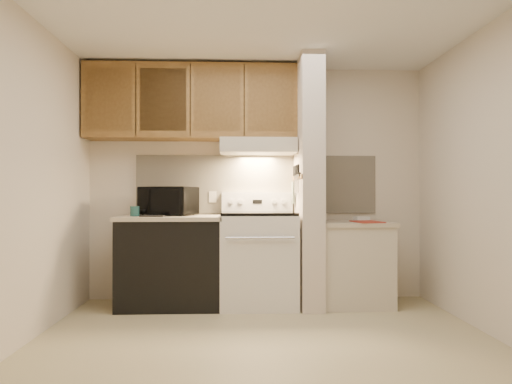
{
  "coord_description": "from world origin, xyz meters",
  "views": [
    {
      "loc": [
        -0.21,
        -3.46,
        1.12
      ],
      "look_at": [
        -0.04,
        0.75,
        1.15
      ],
      "focal_mm": 32.0,
      "sensor_mm": 36.0,
      "label": 1
    }
  ],
  "objects": [
    {
      "name": "upper_cabinets",
      "position": [
        -0.69,
        1.32,
        2.08
      ],
      "size": [
        2.18,
        0.33,
        0.77
      ],
      "primitive_type": "cube",
      "color": "brown",
      "rests_on": "wall_back"
    },
    {
      "name": "spoon_rest",
      "position": [
        -1.03,
        0.97,
        0.92
      ],
      "size": [
        0.24,
        0.1,
        0.02
      ],
      "primitive_type": "cube",
      "rotation": [
        0.0,
        0.0,
        -0.13
      ],
      "color": "black",
      "rests_on": "left_countertop"
    },
    {
      "name": "hood_lip",
      "position": [
        0.0,
        1.07,
        1.58
      ],
      "size": [
        0.78,
        0.04,
        0.06
      ],
      "primitive_type": "cube",
      "color": "beige",
      "rests_on": "range_hood"
    },
    {
      "name": "pillar_trim",
      "position": [
        0.39,
        1.15,
        1.3
      ],
      "size": [
        0.01,
        0.7,
        0.04
      ],
      "primitive_type": "cube",
      "color": "brown",
      "rests_on": "partition_pillar"
    },
    {
      "name": "wall_left",
      "position": [
        -1.8,
        0.0,
        1.25
      ],
      "size": [
        0.02,
        3.0,
        2.5
      ],
      "primitive_type": "cube",
      "color": "beige",
      "rests_on": "floor"
    },
    {
      "name": "teal_jar",
      "position": [
        -1.23,
        1.1,
        0.96
      ],
      "size": [
        0.11,
        0.11,
        0.1
      ],
      "primitive_type": "cylinder",
      "rotation": [
        0.0,
        0.0,
        -0.24
      ],
      "color": "#255954",
      "rests_on": "left_countertop"
    },
    {
      "name": "knife_handle_a",
      "position": [
        0.38,
        0.93,
        1.37
      ],
      "size": [
        0.02,
        0.02,
        0.1
      ],
      "primitive_type": "cylinder",
      "color": "black",
      "rests_on": "knife_strip"
    },
    {
      "name": "range_backguard",
      "position": [
        0.0,
        1.44,
        1.05
      ],
      "size": [
        0.76,
        0.08,
        0.2
      ],
      "primitive_type": "cube",
      "color": "silver",
      "rests_on": "range_body"
    },
    {
      "name": "knife_blade_e",
      "position": [
        0.38,
        1.25,
        1.21
      ],
      "size": [
        0.01,
        0.04,
        0.18
      ],
      "primitive_type": "cube",
      "color": "silver",
      "rests_on": "knife_strip"
    },
    {
      "name": "right_cab_base",
      "position": [
        0.97,
        1.15,
        0.4
      ],
      "size": [
        0.7,
        0.6,
        0.81
      ],
      "primitive_type": "cube",
      "color": "beige",
      "rests_on": "floor"
    },
    {
      "name": "cab_gap_c",
      "position": [
        -0.14,
        1.16,
        2.08
      ],
      "size": [
        0.01,
        0.01,
        0.73
      ],
      "primitive_type": "cube",
      "color": "black",
      "rests_on": "upper_cabinets"
    },
    {
      "name": "wall_back",
      "position": [
        0.0,
        1.5,
        1.25
      ],
      "size": [
        3.6,
        2.5,
        0.02
      ],
      "primitive_type": "cube",
      "rotation": [
        1.57,
        0.0,
        0.0
      ],
      "color": "beige",
      "rests_on": "floor"
    },
    {
      "name": "knife_blade_c",
      "position": [
        0.38,
        1.1,
        1.2
      ],
      "size": [
        0.01,
        0.04,
        0.2
      ],
      "primitive_type": "cube",
      "color": "silver",
      "rests_on": "knife_strip"
    },
    {
      "name": "range_knob_left_inner",
      "position": [
        -0.18,
        1.4,
        1.05
      ],
      "size": [
        0.05,
        0.02,
        0.05
      ],
      "primitive_type": "cylinder",
      "rotation": [
        1.57,
        0.0,
        0.0
      ],
      "color": "silver",
      "rests_on": "range_backguard"
    },
    {
      "name": "oven_mitt",
      "position": [
        0.38,
        1.32,
        1.14
      ],
      "size": [
        0.03,
        0.1,
        0.23
      ],
      "primitive_type": "cube",
      "color": "slate",
      "rests_on": "partition_pillar"
    },
    {
      "name": "red_folder",
      "position": [
        1.07,
        1.0,
        0.86
      ],
      "size": [
        0.29,
        0.37,
        0.01
      ],
      "primitive_type": "cube",
      "rotation": [
        0.0,
        0.0,
        0.14
      ],
      "color": "maroon",
      "rests_on": "right_countertop"
    },
    {
      "name": "cab_door_d",
      "position": [
        0.13,
        1.17,
        2.08
      ],
      "size": [
        0.46,
        0.01,
        0.63
      ],
      "primitive_type": "cube",
      "color": "brown",
      "rests_on": "upper_cabinets"
    },
    {
      "name": "range_knob_left_outer",
      "position": [
        -0.28,
        1.4,
        1.05
      ],
      "size": [
        0.05,
        0.02,
        0.05
      ],
      "primitive_type": "cylinder",
      "rotation": [
        1.57,
        0.0,
        0.0
      ],
      "color": "silver",
      "rests_on": "range_backguard"
    },
    {
      "name": "knife_handle_e",
      "position": [
        0.38,
        1.27,
        1.37
      ],
      "size": [
        0.02,
        0.02,
        0.1
      ],
      "primitive_type": "cylinder",
      "color": "black",
      "rests_on": "knife_strip"
    },
    {
      "name": "cab_door_c",
      "position": [
        -0.42,
        1.17,
        2.08
      ],
      "size": [
        0.46,
        0.01,
        0.63
      ],
      "primitive_type": "cube",
      "color": "brown",
      "rests_on": "upper_cabinets"
    },
    {
      "name": "range_body",
      "position": [
        0.0,
        1.16,
        0.46
      ],
      "size": [
        0.76,
        0.65,
        0.92
      ],
      "primitive_type": "cube",
      "color": "silver",
      "rests_on": "floor"
    },
    {
      "name": "dishwasher_front",
      "position": [
        -0.88,
        1.17,
        0.43
      ],
      "size": [
        1.0,
        0.63,
        0.87
      ],
      "primitive_type": "cube",
      "color": "black",
      "rests_on": "floor"
    },
    {
      "name": "oven_handle",
      "position": [
        0.0,
        0.8,
        0.72
      ],
      "size": [
        0.65,
        0.02,
        0.02
      ],
      "primitive_type": "cylinder",
      "rotation": [
        0.0,
        1.57,
        0.0
      ],
      "color": "silver",
      "rests_on": "range_body"
    },
    {
      "name": "knife_handle_d",
      "position": [
        0.38,
        1.18,
        1.37
      ],
      "size": [
        0.02,
        0.02,
        0.1
      ],
      "primitive_type": "cylinder",
      "color": "black",
      "rests_on": "knife_strip"
    },
    {
      "name": "outlet",
      "position": [
        -0.48,
        1.48,
        1.1
      ],
      "size": [
        0.08,
        0.01,
        0.12
      ],
      "primitive_type": "cube",
      "color": "beige",
      "rests_on": "backsplash"
    },
    {
      "name": "wall_right",
      "position": [
        1.8,
        0.0,
        1.25
      ],
      "size": [
        0.02,
        3.0,
        2.5
      ],
      "primitive_type": "cube",
      "color": "beige",
      "rests_on": "floor"
    },
    {
      "name": "floor",
      "position": [
        0.0,
        0.0,
        0.0
      ],
      "size": [
        3.6,
        3.6,
        0.0
      ],
      "primitive_type": "plane",
      "color": "tan",
      "rests_on": "ground"
    },
    {
      "name": "knife_blade_a",
      "position": [
        0.38,
        0.93,
        1.22
      ],
      "size": [
        0.01,
        0.03,
        0.16
      ],
      "primitive_type": "cube",
      "color": "silver",
      "rests_on": "knife_strip"
    },
    {
      "name": "knife_handle_b",
      "position": [
        0.38,
        1.03,
        1.37
      ],
      "size": [
        0.02,
        0.02,
        0.1
      ],
      "primitive_type": "cylinder",
      "color": "black",
      "rests_on": "knife_strip"
    },
    {
      "name": "left_countertop",
      "position": [
        -0.88,
        1.17,
        0.89
      ],
      "size": [
        1.04,
        0.67,
        0.04
      ],
      "primitive_type": "cube",
      "color": "#B8AB94",
      "rests_on": "dishwasher_front"
    },
    {
      "name": "right_countertop",
      "position": [
        0.97,
        1.15,
        0.83
      ],
      "size": [
        0.74,
        0.64,
        0.04
      ],
      "primitive_type": "cube",
      "color": "#B8AB94",
      "rests_on": "right_cab_base"
    },
    {
      "name": "cab_door_b",
      "position": [
        -0.96,
        1.17,
        2.08
      ],
      "size": [
        0.46,
        0.01,
        0.63
      ],
      "primitive_type": "cube",
      "color": "brown",
      "rests_on": "upper_cabinets"
    },
    {
      "name": "white_box",
      "position": [
        1.1,
        1.33,
        0.87
      ],
      "size": [
        0.17,
        0.13,
        0.04
      ],
      "primitive_type": "cube",
      "rotation": [
        0.0,
        0.0,
        0.25
      ],
      "color": "white",
      "rests_on": "right_countertop"
    },
    {
      "name": "range_display",
      "position": [
        0.0,
        1.4,
        1.05
      ],
      "size": [
        0.1,
        0.01,
        0.04
      ],
      "primitive_type": "cube",
      "color": "black",
      "rests_on": "range_backguard"
    },
    {
      "name": "knife_blade_d",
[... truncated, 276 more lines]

